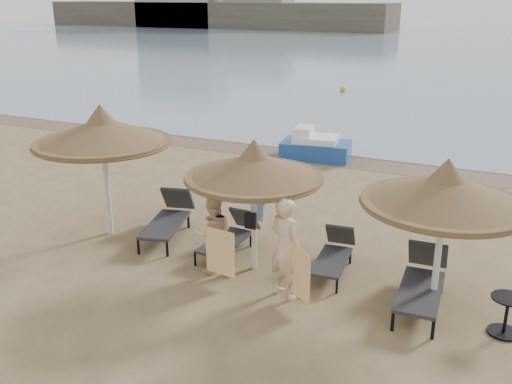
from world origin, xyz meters
TOP-DOWN VIEW (x-y plane):
  - ground at (0.00, 0.00)m, footprint 160.00×160.00m
  - sea at (0.00, 80.00)m, footprint 200.00×140.00m
  - wet_sand_strip at (0.00, 9.40)m, footprint 200.00×1.60m
  - far_shore at (-25.10, 77.82)m, footprint 150.00×54.80m
  - palapa_left at (-4.33, 1.22)m, footprint 3.04×3.04m
  - palapa_center at (-0.57, 1.04)m, footprint 2.70×2.70m
  - palapa_right at (2.94, 0.97)m, footprint 2.78×2.78m
  - lounger_far_left at (-3.07, 1.76)m, footprint 1.24×2.22m
  - lounger_near_left at (-1.37, 1.57)m, footprint 0.69×1.84m
  - lounger_near_right at (0.90, 1.67)m, footprint 0.75×1.79m
  - lounger_far_right at (2.72, 1.12)m, footprint 0.83×2.16m
  - side_table at (4.13, 0.66)m, footprint 0.55×0.55m
  - person_left at (-1.22, 0.55)m, footprint 1.02×0.87m
  - person_right at (0.42, 0.27)m, footprint 1.21×1.01m
  - towel_left at (-0.87, 0.20)m, footprint 0.66×0.11m
  - towel_right at (0.77, 0.02)m, footprint 0.59×0.40m
  - bag_patterned at (-0.57, 1.22)m, footprint 0.28×0.10m
  - bag_dark at (-0.57, 0.88)m, footprint 0.23×0.09m
  - pedal_boat at (-2.26, 9.32)m, footprint 2.43×1.67m
  - buoy_left at (-5.47, 22.92)m, footprint 0.34×0.34m

SIDE VIEW (x-z plane):
  - ground at x=0.00m, z-range 0.00..0.00m
  - wet_sand_strip at x=0.00m, z-range 0.00..0.01m
  - sea at x=0.00m, z-range 0.00..0.03m
  - buoy_left at x=-5.47m, z-range 0.00..0.34m
  - side_table at x=4.13m, z-range -0.02..0.65m
  - lounger_near_right at x=0.90m, z-range -0.04..0.74m
  - lounger_near_left at x=-1.37m, z-range -0.04..0.77m
  - pedal_boat at x=-2.26m, z-range -0.13..0.91m
  - lounger_far_left at x=-3.07m, z-range -0.05..0.90m
  - lounger_far_right at x=2.72m, z-range -0.05..0.90m
  - towel_left at x=-0.87m, z-range 0.18..1.11m
  - towel_right at x=0.77m, z-range 0.19..1.16m
  - person_left at x=-1.22m, z-range 0.00..1.87m
  - bag_dark at x=-0.57m, z-range 0.92..1.24m
  - person_right at x=0.42m, z-range 0.00..2.24m
  - bag_patterned at x=-0.57m, z-range 0.98..1.33m
  - palapa_center at x=-0.57m, z-range 0.79..3.47m
  - palapa_right at x=2.94m, z-range 0.82..3.57m
  - palapa_left at x=-4.33m, z-range 0.89..3.91m
  - far_shore at x=-25.10m, z-range -3.09..8.91m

